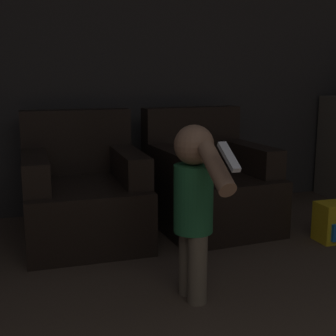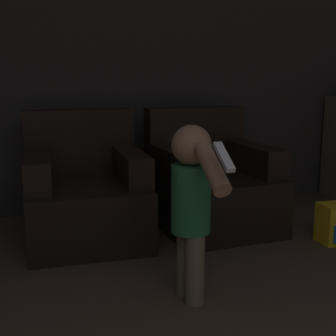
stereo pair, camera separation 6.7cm
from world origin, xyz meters
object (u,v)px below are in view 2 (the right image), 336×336
at_px(armchair_left, 85,194).
at_px(toy_backpack, 336,224).
at_px(armchair_right, 210,185).
at_px(person_toddler, 191,199).

distance_m(armchair_left, toy_backpack, 1.69).
relative_size(armchair_left, toy_backpack, 3.36).
xyz_separation_m(armchair_left, toy_backpack, (1.57, -0.59, -0.17)).
relative_size(armchair_right, toy_backpack, 3.50).
bearing_deg(person_toddler, armchair_left, 14.98).
distance_m(person_toddler, toy_backpack, 1.33).
height_order(armchair_right, toy_backpack, armchair_right).
relative_size(armchair_right, person_toddler, 1.06).
xyz_separation_m(armchair_right, toy_backpack, (0.66, -0.59, -0.17)).
height_order(person_toddler, toy_backpack, person_toddler).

